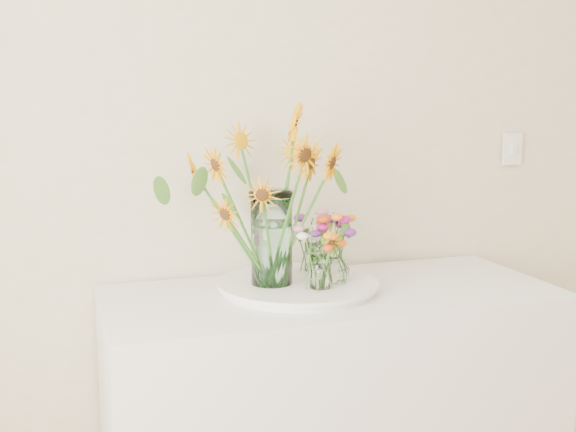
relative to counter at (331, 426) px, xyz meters
The scene contains 10 objects.
counter is the anchor object (origin of this frame).
tray 0.47m from the counter, 160.40° to the left, with size 0.48×0.48×0.03m, color white.
mason_jar 0.65m from the counter, 169.45° to the left, with size 0.13×0.13×0.29m, color #AFE2D4.
sunflower_bouquet 0.77m from the counter, 169.45° to the left, with size 0.80×0.80×0.55m, color orange, non-canonical shape.
small_vase_a 0.54m from the counter, 136.36° to the right, with size 0.06×0.06×0.11m, color white.
wildflower_posy_a 0.58m from the counter, 136.36° to the right, with size 0.20×0.20×0.20m, color orange, non-canonical shape.
small_vase_b 0.54m from the counter, 17.30° to the right, with size 0.10×0.10×0.14m, color white, non-canonical shape.
wildflower_posy_b 0.59m from the counter, 17.30° to the right, with size 0.20×0.20×0.23m, color orange, non-canonical shape.
small_vase_c 0.55m from the counter, 93.26° to the left, with size 0.06×0.06×0.10m, color white.
wildflower_posy_c 0.59m from the counter, 93.26° to the left, with size 0.20×0.20×0.19m, color orange, non-canonical shape.
Camera 1 is at (-0.97, -0.09, 1.50)m, focal length 45.00 mm.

